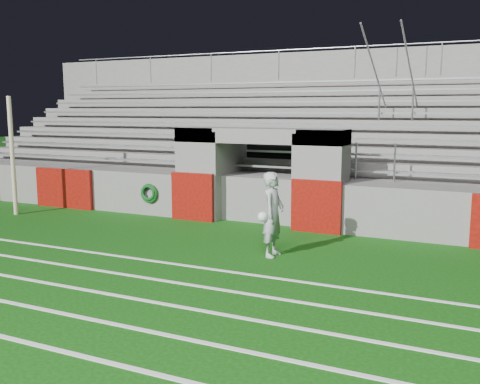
% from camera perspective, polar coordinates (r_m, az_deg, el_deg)
% --- Properties ---
extents(ground, '(90.00, 90.00, 0.00)m').
position_cam_1_polar(ground, '(11.85, -4.57, -6.41)').
color(ground, '#0D440B').
rests_on(ground, ground).
extents(field_post, '(0.13, 0.13, 3.49)m').
position_cam_1_polar(field_post, '(17.12, -23.10, 3.54)').
color(field_post, beige).
rests_on(field_post, ground).
extents(field_markings, '(28.00, 8.09, 0.01)m').
position_cam_1_polar(field_markings, '(8.12, -22.76, -14.35)').
color(field_markings, white).
rests_on(field_markings, ground).
extents(stadium_structure, '(26.00, 8.48, 5.42)m').
position_cam_1_polar(stadium_structure, '(18.85, 7.38, 3.82)').
color(stadium_structure, '#62605D').
rests_on(stadium_structure, ground).
extents(goalkeeper_with_ball, '(0.49, 0.67, 1.81)m').
position_cam_1_polar(goalkeeper_with_ball, '(11.34, 3.53, -2.40)').
color(goalkeeper_with_ball, '#A1A7AA').
rests_on(goalkeeper_with_ball, ground).
extents(hose_coil, '(0.58, 0.15, 0.58)m').
position_cam_1_polar(hose_coil, '(15.85, -9.70, -0.12)').
color(hose_coil, '#0E4611').
rests_on(hose_coil, ground).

